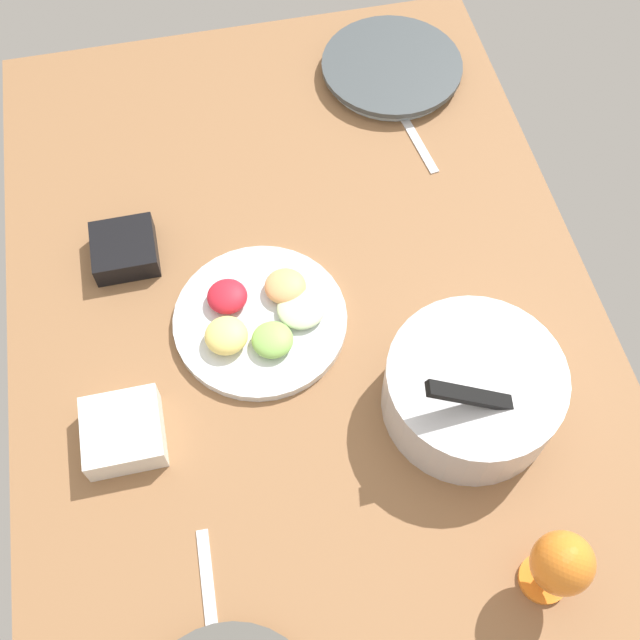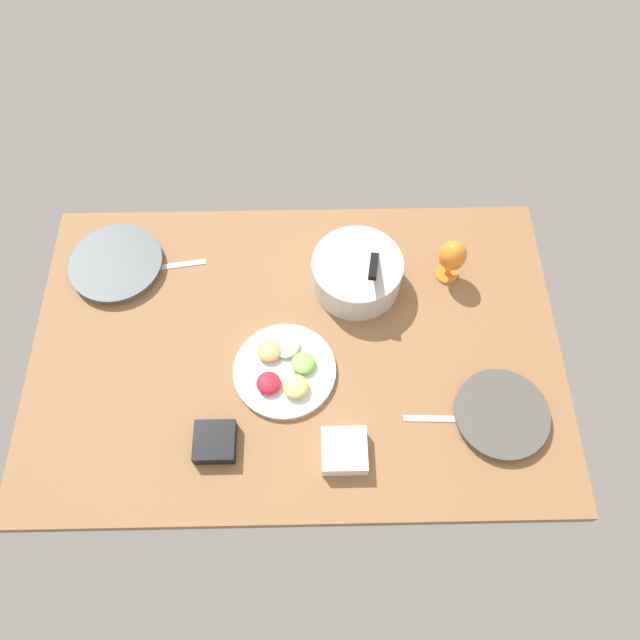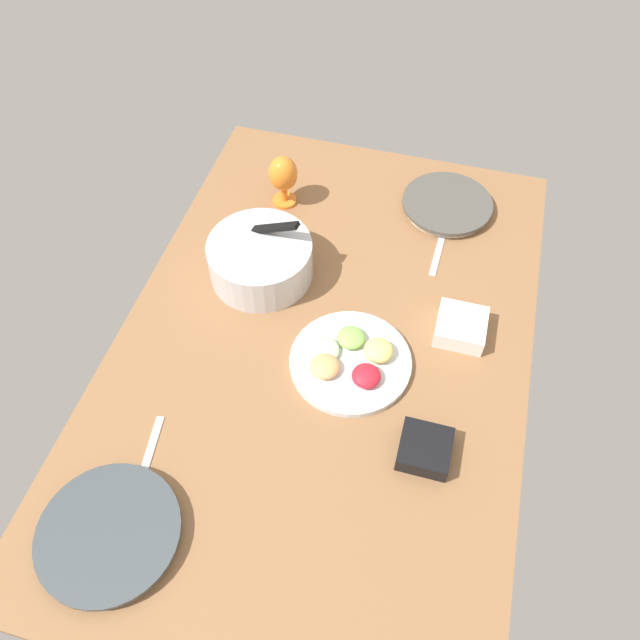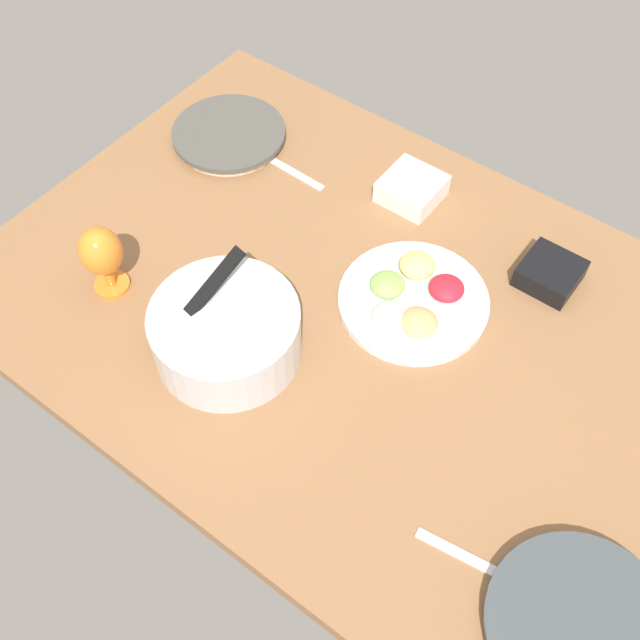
# 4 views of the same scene
# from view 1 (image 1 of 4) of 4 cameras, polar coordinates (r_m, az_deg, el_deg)

# --- Properties ---
(ground_plane) EXTENTS (1.60, 1.04, 0.04)m
(ground_plane) POSITION_cam_1_polar(r_m,az_deg,el_deg) (1.37, -0.69, -1.16)
(ground_plane) COLOR #8C603D
(dinner_plate_left) EXTENTS (0.30, 0.30, 0.03)m
(dinner_plate_left) POSITION_cam_1_polar(r_m,az_deg,el_deg) (1.74, 5.31, 18.02)
(dinner_plate_left) COLOR silver
(dinner_plate_left) RESTS_ON ground_plane
(mixing_bowl) EXTENTS (0.28, 0.28, 0.19)m
(mixing_bowl) POSITION_cam_1_polar(r_m,az_deg,el_deg) (1.26, 11.18, -4.98)
(mixing_bowl) COLOR silver
(mixing_bowl) RESTS_ON ground_plane
(fruit_platter) EXTENTS (0.30, 0.30, 0.06)m
(fruit_platter) POSITION_cam_1_polar(r_m,az_deg,el_deg) (1.35, -4.42, 0.15)
(fruit_platter) COLOR silver
(fruit_platter) RESTS_ON ground_plane
(hurricane_glass_orange) EXTENTS (0.09, 0.09, 0.16)m
(hurricane_glass_orange) POSITION_cam_1_polar(r_m,az_deg,el_deg) (1.15, 17.35, -16.85)
(hurricane_glass_orange) COLOR orange
(hurricane_glass_orange) RESTS_ON ground_plane
(square_bowl_black) EXTENTS (0.11, 0.11, 0.05)m
(square_bowl_black) POSITION_cam_1_polar(r_m,az_deg,el_deg) (1.45, -14.25, 5.14)
(square_bowl_black) COLOR black
(square_bowl_black) RESTS_ON ground_plane
(square_bowl_white) EXTENTS (0.12, 0.12, 0.05)m
(square_bowl_white) POSITION_cam_1_polar(r_m,az_deg,el_deg) (1.28, -14.35, -7.97)
(square_bowl_white) COLOR white
(square_bowl_white) RESTS_ON ground_plane
(fork_by_left_plate) EXTENTS (0.18, 0.04, 0.01)m
(fork_by_left_plate) POSITION_cam_1_polar(r_m,az_deg,el_deg) (1.62, 7.15, 13.05)
(fork_by_left_plate) COLOR silver
(fork_by_left_plate) RESTS_ON ground_plane
(fork_by_right_plate) EXTENTS (0.18, 0.02, 0.01)m
(fork_by_right_plate) POSITION_cam_1_polar(r_m,az_deg,el_deg) (1.21, -8.26, -19.14)
(fork_by_right_plate) COLOR silver
(fork_by_right_plate) RESTS_ON ground_plane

